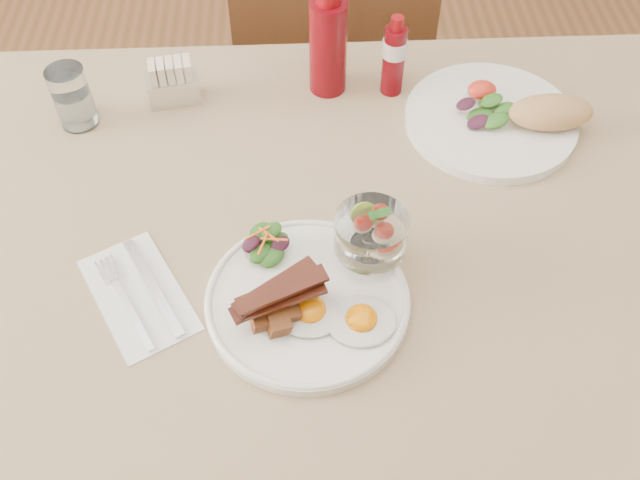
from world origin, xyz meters
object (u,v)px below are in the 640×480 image
main_plate (307,301)px  water_glass (73,100)px  hot_sauce_bottle (394,57)px  sugar_caddy (173,84)px  table (354,254)px  chair_far (330,67)px  second_plate (505,117)px  fruit_cup (371,234)px  ketchup_bottle (328,45)px

main_plate → water_glass: water_glass is taller
hot_sauce_bottle → sugar_caddy: size_ratio=1.58×
table → chair_far: bearing=90.0°
sugar_caddy → table: bearing=-53.5°
second_plate → fruit_cup: bearing=-131.7°
second_plate → water_glass: bearing=176.6°
second_plate → water_glass: (-0.72, 0.04, 0.03)m
main_plate → fruit_cup: 0.13m
second_plate → ketchup_bottle: bearing=158.6°
chair_far → ketchup_bottle: ketchup_bottle is taller
chair_far → fruit_cup: 0.81m
ketchup_bottle → sugar_caddy: ketchup_bottle is taller
sugar_caddy → ketchup_bottle: bearing=-4.5°
chair_far → sugar_caddy: bearing=-128.0°
table → fruit_cup: size_ratio=13.08×
chair_far → hot_sauce_bottle: chair_far is taller
chair_far → sugar_caddy: (-0.29, -0.38, 0.26)m
chair_far → ketchup_bottle: size_ratio=4.87×
chair_far → sugar_caddy: chair_far is taller
water_glass → main_plate: bearing=-46.3°
chair_far → sugar_caddy: 0.55m
fruit_cup → ketchup_bottle: (-0.04, 0.40, 0.02)m
table → chair_far: size_ratio=1.43×
chair_far → hot_sauce_bottle: size_ratio=6.22×
sugar_caddy → hot_sauce_bottle: bearing=-7.9°
chair_far → ketchup_bottle: 0.48m
chair_far → water_glass: bearing=-136.7°
ketchup_bottle → sugar_caddy: 0.27m
ketchup_bottle → hot_sauce_bottle: (0.11, -0.01, -0.02)m
second_plate → sugar_caddy: 0.57m
ketchup_bottle → water_glass: 0.43m
main_plate → water_glass: size_ratio=2.61×
chair_far → hot_sauce_bottle: 0.48m
ketchup_bottle → hot_sauce_bottle: size_ratio=1.28×
table → second_plate: second_plate is taller
hot_sauce_bottle → sugar_caddy: 0.38m
sugar_caddy → fruit_cup: bearing=-60.3°
second_plate → sugar_caddy: (-0.56, 0.09, 0.02)m
water_glass → fruit_cup: bearing=-35.3°
fruit_cup → second_plate: (0.25, 0.29, -0.05)m
second_plate → ketchup_bottle: 0.32m
main_plate → sugar_caddy: size_ratio=2.96×
main_plate → fruit_cup: bearing=35.2°
chair_far → water_glass: chair_far is taller
table → fruit_cup: 0.18m
main_plate → hot_sauce_bottle: size_ratio=1.87×
chair_far → main_plate: chair_far is taller
main_plate → chair_far: bearing=84.5°
ketchup_bottle → main_plate: bearing=-96.4°
second_plate → hot_sauce_bottle: size_ratio=2.06×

